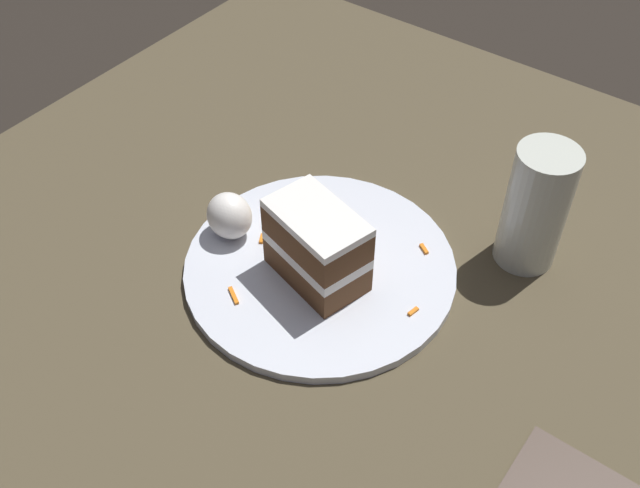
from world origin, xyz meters
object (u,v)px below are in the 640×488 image
cake_slice (317,246)px  cream_dollop (229,216)px  plate (320,268)px  orange_garnish (302,207)px  drinking_glass (534,215)px

cake_slice → cream_dollop: (0.11, 0.01, -0.02)m
plate → cream_dollop: size_ratio=5.40×
cream_dollop → plate: bearing=-168.7°
cream_dollop → orange_garnish: cream_dollop is taller
plate → drinking_glass: drinking_glass is taller
cream_dollop → drinking_glass: drinking_glass is taller
cream_dollop → drinking_glass: bearing=-147.5°
drinking_glass → orange_garnish: bearing=22.0°
orange_garnish → cream_dollop: bearing=64.1°
plate → cake_slice: bearing=114.9°
cream_dollop → orange_garnish: (-0.04, -0.08, -0.02)m
plate → orange_garnish: bearing=-40.2°
plate → orange_garnish: size_ratio=4.69×
orange_garnish → drinking_glass: drinking_glass is taller
cake_slice → drinking_glass: size_ratio=0.82×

